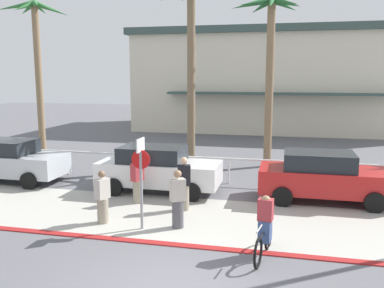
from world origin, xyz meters
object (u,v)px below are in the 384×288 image
pedestrian_0 (102,199)px  pedestrian_2 (184,186)px  palm_tree_1 (190,26)px  pedestrian_1 (137,182)px  cyclist_black_0 (265,228)px  palm_tree_2 (270,39)px  car_white_1 (158,169)px  pedestrian_3 (178,202)px  palm_tree_0 (37,42)px  car_red_2 (324,176)px  stop_sign_bike_lane (141,170)px  car_silver_0 (9,160)px

pedestrian_0 → pedestrian_2: pedestrian_2 is taller
palm_tree_1 → pedestrian_1: palm_tree_1 is taller
cyclist_black_0 → pedestrian_1: size_ratio=1.12×
palm_tree_2 → pedestrian_2: (-2.20, -7.11, -5.03)m
car_white_1 → pedestrian_3: bearing=-64.0°
palm_tree_0 → car_red_2: size_ratio=1.84×
stop_sign_bike_lane → car_silver_0: size_ratio=0.58×
car_red_2 → pedestrian_3: size_ratio=2.64×
pedestrian_0 → palm_tree_0: bearing=130.1°
pedestrian_2 → pedestrian_3: bearing=-82.4°
palm_tree_0 → car_white_1: bearing=-35.0°
palm_tree_0 → cyclist_black_0: 17.39m
stop_sign_bike_lane → car_silver_0: stop_sign_bike_lane is taller
palm_tree_2 → car_silver_0: bearing=-152.6°
car_silver_0 → pedestrian_3: car_silver_0 is taller
palm_tree_0 → pedestrian_2: size_ratio=4.70×
car_silver_0 → palm_tree_0: bearing=111.2°
stop_sign_bike_lane → pedestrian_1: 2.60m
pedestrian_1 → pedestrian_0: bearing=-98.7°
pedestrian_0 → pedestrian_3: 2.21m
palm_tree_1 → car_white_1: 6.88m
car_silver_0 → pedestrian_0: size_ratio=2.82×
palm_tree_2 → car_red_2: (2.17, -5.12, -4.96)m
pedestrian_3 → cyclist_black_0: bearing=-27.9°
palm_tree_0 → pedestrian_2: bearing=-38.1°
pedestrian_0 → pedestrian_2: bearing=39.4°
car_red_2 → pedestrian_0: (-6.37, -3.64, -0.16)m
stop_sign_bike_lane → palm_tree_2: 10.30m
palm_tree_0 → pedestrian_0: (8.00, -9.49, -5.27)m
palm_tree_0 → car_silver_0: palm_tree_0 is taller
palm_tree_0 → pedestrian_3: bearing=-42.6°
palm_tree_2 → pedestrian_3: palm_tree_2 is taller
pedestrian_0 → pedestrian_1: bearing=81.3°
palm_tree_1 → palm_tree_2: size_ratio=1.07×
stop_sign_bike_lane → car_silver_0: bearing=151.4°
palm_tree_1 → car_silver_0: 9.42m
car_silver_0 → pedestrian_2: pedestrian_2 is taller
cyclist_black_0 → palm_tree_0: bearing=139.9°
car_silver_0 → car_white_1: (6.27, -0.11, 0.00)m
cyclist_black_0 → pedestrian_3: (-2.46, 1.30, 0.07)m
palm_tree_1 → palm_tree_2: 3.62m
car_red_2 → pedestrian_1: (-6.06, -1.60, -0.13)m
palm_tree_2 → cyclist_black_0: palm_tree_2 is taller
stop_sign_bike_lane → pedestrian_0: 1.60m
car_red_2 → pedestrian_1: bearing=-165.2°
stop_sign_bike_lane → pedestrian_1: size_ratio=1.59×
car_white_1 → palm_tree_1: bearing=86.8°
palm_tree_0 → car_silver_0: bearing=-68.8°
pedestrian_2 → palm_tree_0: bearing=141.9°
palm_tree_2 → car_silver_0: size_ratio=1.75×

